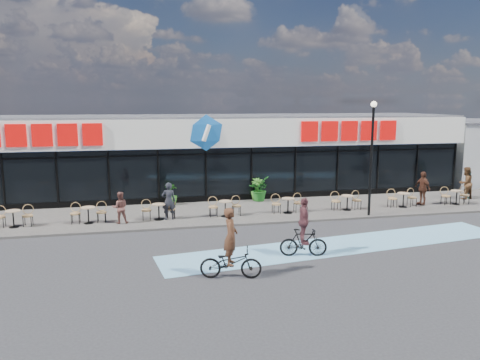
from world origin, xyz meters
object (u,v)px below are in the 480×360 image
object	(u,v)px
potted_plant_right	(259,189)
cyclist_a	(304,233)
patron_left	(169,201)
pedestrian_a	(422,188)
pedestrian_b	(468,184)
potted_plant_mid	(257,189)
pedestrian_c	(466,183)
potted_plant_left	(171,194)
lamp_post	(372,149)
patron_right	(120,208)

from	to	relation	value
potted_plant_right	cyclist_a	world-z (taller)	cyclist_a
patron_left	pedestrian_a	size ratio (longest dim) A/B	0.98
pedestrian_b	potted_plant_right	bearing A→B (deg)	89.63
potted_plant_mid	patron_left	xyz separation A→B (m)	(-4.94, -3.19, 0.25)
pedestrian_b	cyclist_a	world-z (taller)	cyclist_a
potted_plant_mid	pedestrian_c	size ratio (longest dim) A/B	0.68
potted_plant_left	potted_plant_mid	xyz separation A→B (m)	(4.63, 0.08, 0.05)
potted_plant_mid	potted_plant_right	size ratio (longest dim) A/B	0.94
lamp_post	patron_left	xyz separation A→B (m)	(-9.29, 1.16, -2.30)
pedestrian_a	potted_plant_right	bearing A→B (deg)	-118.09
patron_left	potted_plant_mid	bearing A→B (deg)	-149.09
potted_plant_mid	cyclist_a	bearing A→B (deg)	-93.86
pedestrian_a	cyclist_a	xyz separation A→B (m)	(-8.74, -6.27, -0.12)
patron_right	pedestrian_a	xyz separation A→B (m)	(15.21, 0.61, 0.16)
lamp_post	pedestrian_c	size ratio (longest dim) A/B	3.00
potted_plant_mid	pedestrian_b	world-z (taller)	pedestrian_b
potted_plant_mid	patron_right	bearing A→B (deg)	-154.23
potted_plant_right	pedestrian_b	xyz separation A→B (m)	(11.57, -1.70, 0.12)
potted_plant_left	patron_left	world-z (taller)	patron_left
lamp_post	pedestrian_c	world-z (taller)	lamp_post
lamp_post	potted_plant_mid	size ratio (longest dim) A/B	4.39
patron_right	pedestrian_c	world-z (taller)	pedestrian_c
lamp_post	pedestrian_c	distance (m)	7.67
pedestrian_c	cyclist_a	distance (m)	13.84
lamp_post	cyclist_a	size ratio (longest dim) A/B	2.52
potted_plant_left	pedestrian_b	xyz separation A→B (m)	(16.26, -1.71, 0.21)
potted_plant_left	pedestrian_c	size ratio (longest dim) A/B	0.62
pedestrian_b	potted_plant_mid	bearing A→B (deg)	89.24
potted_plant_mid	cyclist_a	xyz separation A→B (m)	(-0.61, -9.07, 0.15)
pedestrian_c	cyclist_a	world-z (taller)	cyclist_a
potted_plant_mid	pedestrian_b	size ratio (longest dim) A/B	0.79
potted_plant_mid	patron_right	world-z (taller)	patron_right
patron_right	pedestrian_a	distance (m)	15.22
potted_plant_left	potted_plant_mid	size ratio (longest dim) A/B	0.91
lamp_post	potted_plant_left	xyz separation A→B (m)	(-8.97, 4.27, -2.60)
pedestrian_b	patron_left	bearing A→B (deg)	102.81
lamp_post	patron_right	size ratio (longest dim) A/B	3.76
pedestrian_a	pedestrian_c	size ratio (longest dim) A/B	0.98
potted_plant_right	potted_plant_mid	bearing A→B (deg)	128.02
potted_plant_right	pedestrian_b	world-z (taller)	pedestrian_b
potted_plant_left	potted_plant_mid	distance (m)	4.63
potted_plant_mid	pedestrian_b	distance (m)	11.78
patron_right	pedestrian_c	size ratio (longest dim) A/B	0.80
cyclist_a	pedestrian_b	bearing A→B (deg)	30.72
potted_plant_left	cyclist_a	distance (m)	9.85
potted_plant_mid	pedestrian_b	bearing A→B (deg)	-8.77
patron_left	pedestrian_b	size ratio (longest dim) A/B	1.12
potted_plant_left	potted_plant_right	size ratio (longest dim) A/B	0.86
potted_plant_mid	cyclist_a	world-z (taller)	cyclist_a
potted_plant_right	cyclist_a	xyz separation A→B (m)	(-0.68, -8.98, 0.11)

